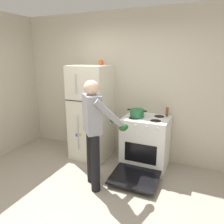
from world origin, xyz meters
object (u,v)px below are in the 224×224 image
object	(u,v)px
person_cook	(95,125)
pepper_mill	(167,112)
coffee_mug	(101,63)
refrigerator	(92,112)
stove_range	(145,143)
red_pot	(137,113)

from	to	relation	value
person_cook	pepper_mill	bearing A→B (deg)	52.83
person_cook	coffee_mug	bearing A→B (deg)	111.30
person_cook	coffee_mug	world-z (taller)	coffee_mug
refrigerator	stove_range	bearing A→B (deg)	-0.94
coffee_mug	pepper_mill	bearing A→B (deg)	7.22
red_pot	pepper_mill	world-z (taller)	pepper_mill
refrigerator	person_cook	xyz separation A→B (m)	(0.55, -0.88, 0.08)
stove_range	red_pot	distance (m)	0.56
red_pot	coffee_mug	xyz separation A→B (m)	(-0.72, 0.10, 0.82)
refrigerator	person_cook	distance (m)	1.04
stove_range	coffee_mug	world-z (taller)	coffee_mug
person_cook	pepper_mill	distance (m)	1.36
refrigerator	coffee_mug	distance (m)	0.94
person_cook	refrigerator	bearing A→B (deg)	121.77
stove_range	pepper_mill	xyz separation A→B (m)	(0.30, 0.22, 0.54)
refrigerator	red_pot	bearing A→B (deg)	-3.14
pepper_mill	red_pot	bearing A→B (deg)	-151.48
stove_range	coffee_mug	xyz separation A→B (m)	(-0.88, 0.07, 1.35)
red_pot	coffee_mug	bearing A→B (deg)	172.13
refrigerator	pepper_mill	xyz separation A→B (m)	(1.37, 0.20, 0.11)
refrigerator	red_pot	xyz separation A→B (m)	(0.91, -0.05, 0.10)
red_pot	pepper_mill	distance (m)	0.52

